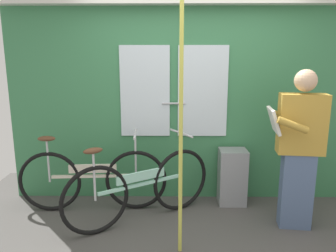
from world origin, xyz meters
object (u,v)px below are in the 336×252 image
object	(u,v)px
bicycle_leaning_behind	(93,179)
handrail_pole	(181,130)
trash_bin_by_wall	(232,177)
passenger_reading_newspaper	(299,147)
bicycle_near_door	(141,188)

from	to	relation	value
bicycle_leaning_behind	handrail_pole	xyz separation A→B (m)	(1.01, -0.84, 0.80)
bicycle_leaning_behind	trash_bin_by_wall	distance (m)	1.69
passenger_reading_newspaper	trash_bin_by_wall	distance (m)	0.97
passenger_reading_newspaper	trash_bin_by_wall	bearing A→B (deg)	-38.56
bicycle_near_door	bicycle_leaning_behind	xyz separation A→B (m)	(-0.59, 0.26, -0.01)
bicycle_near_door	trash_bin_by_wall	size ratio (longest dim) A/B	2.22
passenger_reading_newspaper	handrail_pole	bearing A→B (deg)	27.44
passenger_reading_newspaper	trash_bin_by_wall	size ratio (longest dim) A/B	2.45
bicycle_near_door	handrail_pole	xyz separation A→B (m)	(0.42, -0.58, 0.79)
handrail_pole	bicycle_leaning_behind	bearing A→B (deg)	140.12
bicycle_leaning_behind	passenger_reading_newspaper	size ratio (longest dim) A/B	1.03
passenger_reading_newspaper	bicycle_near_door	bearing A→B (deg)	2.75
bicycle_near_door	passenger_reading_newspaper	distance (m)	1.73
trash_bin_by_wall	passenger_reading_newspaper	bearing A→B (deg)	-44.75
bicycle_leaning_behind	handrail_pole	bearing A→B (deg)	-43.46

